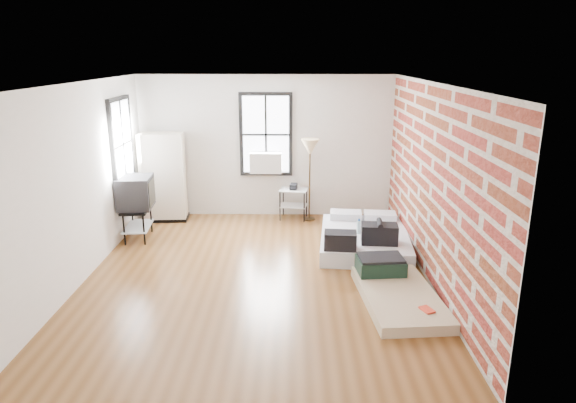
{
  "coord_description": "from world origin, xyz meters",
  "views": [
    {
      "loc": [
        0.53,
        -7.06,
        3.19
      ],
      "look_at": [
        0.46,
        0.3,
        1.05
      ],
      "focal_mm": 32.0,
      "sensor_mm": 36.0,
      "label": 1
    }
  ],
  "objects_px": {
    "tv_stand": "(136,194)",
    "floor_lamp": "(310,151)",
    "mattress_bare": "(395,289)",
    "side_table": "(294,195)",
    "mattress_main": "(364,238)",
    "wardrobe": "(163,177)"
  },
  "relations": [
    {
      "from": "tv_stand",
      "to": "floor_lamp",
      "type": "bearing_deg",
      "value": 14.92
    },
    {
      "from": "mattress_bare",
      "to": "side_table",
      "type": "relative_size",
      "value": 2.61
    },
    {
      "from": "mattress_main",
      "to": "side_table",
      "type": "relative_size",
      "value": 2.91
    },
    {
      "from": "side_table",
      "to": "tv_stand",
      "type": "distance_m",
      "value": 3.01
    },
    {
      "from": "side_table",
      "to": "tv_stand",
      "type": "relative_size",
      "value": 0.63
    },
    {
      "from": "mattress_bare",
      "to": "floor_lamp",
      "type": "xyz_separation_m",
      "value": [
        -1.06,
        3.36,
        1.26
      ]
    },
    {
      "from": "wardrobe",
      "to": "tv_stand",
      "type": "relative_size",
      "value": 1.53
    },
    {
      "from": "mattress_bare",
      "to": "side_table",
      "type": "height_order",
      "value": "side_table"
    },
    {
      "from": "tv_stand",
      "to": "mattress_main",
      "type": "bearing_deg",
      "value": -10.82
    },
    {
      "from": "tv_stand",
      "to": "mattress_bare",
      "type": "bearing_deg",
      "value": -33.44
    },
    {
      "from": "wardrobe",
      "to": "tv_stand",
      "type": "bearing_deg",
      "value": -104.83
    },
    {
      "from": "mattress_bare",
      "to": "mattress_main",
      "type": "bearing_deg",
      "value": 90.15
    },
    {
      "from": "mattress_main",
      "to": "mattress_bare",
      "type": "bearing_deg",
      "value": -79.63
    },
    {
      "from": "mattress_main",
      "to": "tv_stand",
      "type": "bearing_deg",
      "value": 178.99
    },
    {
      "from": "mattress_main",
      "to": "side_table",
      "type": "xyz_separation_m",
      "value": [
        -1.2,
        1.59,
        0.31
      ]
    },
    {
      "from": "mattress_bare",
      "to": "wardrobe",
      "type": "height_order",
      "value": "wardrobe"
    },
    {
      "from": "mattress_main",
      "to": "tv_stand",
      "type": "distance_m",
      "value": 4.03
    },
    {
      "from": "wardrobe",
      "to": "mattress_bare",
      "type": "bearing_deg",
      "value": -44.37
    },
    {
      "from": "side_table",
      "to": "mattress_main",
      "type": "bearing_deg",
      "value": -52.98
    },
    {
      "from": "mattress_main",
      "to": "wardrobe",
      "type": "xyz_separation_m",
      "value": [
        -3.74,
        1.52,
        0.68
      ]
    },
    {
      "from": "wardrobe",
      "to": "side_table",
      "type": "distance_m",
      "value": 2.57
    },
    {
      "from": "wardrobe",
      "to": "side_table",
      "type": "relative_size",
      "value": 2.4
    }
  ]
}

